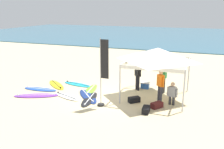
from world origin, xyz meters
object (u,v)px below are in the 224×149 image
at_px(banner_flag, 103,76).
at_px(cooler_box, 145,85).
at_px(surfboard_lime, 91,90).
at_px(surfboard_white, 67,96).
at_px(surfboard_black, 89,99).
at_px(person_green, 164,77).
at_px(gear_bag_near_tent, 157,105).
at_px(person_black, 138,74).
at_px(person_orange, 160,84).
at_px(surfboard_purple, 36,95).
at_px(person_grey, 172,93).
at_px(gear_bag_on_sand, 134,100).
at_px(surfboard_yellow, 56,85).
at_px(surfboard_cyan, 77,84).
at_px(surfboard_blue, 40,89).
at_px(surfboard_navy, 88,96).
at_px(canopy_tent, 158,55).
at_px(gear_bag_by_pole, 146,110).

distance_m(banner_flag, cooler_box, 3.98).
distance_m(surfboard_lime, surfboard_white, 1.70).
height_order(surfboard_black, person_green, person_green).
bearing_deg(gear_bag_near_tent, person_black, 125.06).
distance_m(surfboard_lime, gear_bag_near_tent, 4.41).
relative_size(person_orange, cooler_box, 3.42).
height_order(surfboard_purple, surfboard_black, same).
relative_size(person_black, gear_bag_near_tent, 2.85).
relative_size(person_grey, gear_bag_on_sand, 2.00).
height_order(surfboard_yellow, surfboard_cyan, same).
bearing_deg(person_black, gear_bag_on_sand, -79.82).
distance_m(person_black, gear_bag_on_sand, 2.18).
relative_size(surfboard_yellow, banner_flag, 0.62).
relative_size(surfboard_lime, person_green, 1.25).
xyz_separation_m(surfboard_yellow, surfboard_cyan, (1.20, 0.58, 0.00)).
bearing_deg(banner_flag, cooler_box, 69.20).
height_order(surfboard_blue, surfboard_navy, same).
bearing_deg(surfboard_purple, surfboard_yellow, 91.67).
distance_m(surfboard_yellow, surfboard_cyan, 1.33).
xyz_separation_m(canopy_tent, surfboard_navy, (-3.53, -1.33, -2.35)).
distance_m(surfboard_blue, surfboard_cyan, 2.34).
distance_m(person_black, person_grey, 2.78).
xyz_separation_m(person_grey, gear_bag_on_sand, (-1.88, -0.35, -0.52)).
relative_size(surfboard_white, surfboard_blue, 0.90).
distance_m(surfboard_navy, gear_bag_near_tent, 3.89).
xyz_separation_m(surfboard_blue, surfboard_navy, (3.25, -0.07, -0.00)).
distance_m(surfboard_blue, cooler_box, 6.39).
bearing_deg(banner_flag, surfboard_black, 153.30).
distance_m(surfboard_white, cooler_box, 4.80).
relative_size(surfboard_cyan, gear_bag_near_tent, 3.64).
xyz_separation_m(person_green, person_black, (-1.53, -0.03, 0.00)).
bearing_deg(cooler_box, gear_bag_on_sand, -89.98).
relative_size(surfboard_yellow, surfboard_white, 1.08).
relative_size(surfboard_cyan, gear_bag_on_sand, 3.64).
height_order(surfboard_purple, banner_flag, banner_flag).
bearing_deg(surfboard_cyan, gear_bag_on_sand, -20.79).
bearing_deg(banner_flag, gear_bag_by_pole, -0.73).
xyz_separation_m(surfboard_lime, person_grey, (4.85, -0.59, 0.62)).
bearing_deg(person_grey, surfboard_white, -170.49).
distance_m(surfboard_lime, person_orange, 4.33).
distance_m(surfboard_navy, person_black, 3.24).
bearing_deg(cooler_box, surfboard_white, -140.63).
bearing_deg(cooler_box, surfboard_lime, -152.87).
xyz_separation_m(surfboard_white, gear_bag_by_pole, (4.59, -0.47, 0.10)).
height_order(surfboard_purple, surfboard_cyan, same).
bearing_deg(gear_bag_near_tent, cooler_box, 114.35).
distance_m(person_orange, gear_bag_near_tent, 1.18).
relative_size(surfboard_navy, person_orange, 1.31).
xyz_separation_m(canopy_tent, gear_bag_on_sand, (-0.91, -1.19, -2.25)).
bearing_deg(gear_bag_on_sand, cooler_box, 90.02).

